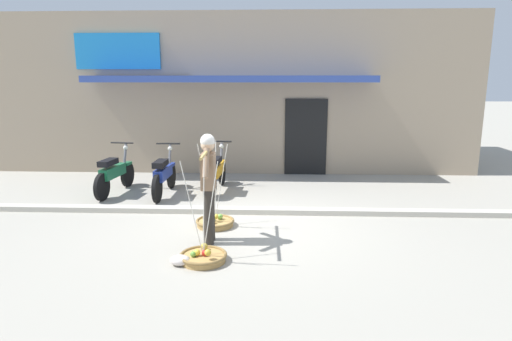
# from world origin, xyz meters

# --- Properties ---
(ground_plane) EXTENTS (90.00, 90.00, 0.00)m
(ground_plane) POSITION_xyz_m (0.00, 0.00, 0.00)
(ground_plane) COLOR #9E998C
(sidewalk_curb) EXTENTS (20.00, 0.24, 0.10)m
(sidewalk_curb) POSITION_xyz_m (0.00, 0.70, 0.05)
(sidewalk_curb) COLOR #BAB4A5
(sidewalk_curb) RESTS_ON ground
(fruit_vendor) EXTENTS (0.22, 1.49, 1.70)m
(fruit_vendor) POSITION_xyz_m (-0.52, -0.80, 0.98)
(fruit_vendor) COLOR #2D2823
(fruit_vendor) RESTS_ON ground
(fruit_basket_left_side) EXTENTS (0.67, 0.67, 1.45)m
(fruit_basket_left_side) POSITION_xyz_m (-0.54, -0.06, 0.08)
(fruit_basket_left_side) COLOR #B2894C
(fruit_basket_left_side) RESTS_ON ground
(fruit_basket_right_side) EXTENTS (0.67, 0.67, 1.45)m
(fruit_basket_right_side) POSITION_xyz_m (-0.51, -1.55, 0.08)
(fruit_basket_right_side) COLOR #B2894C
(fruit_basket_right_side) RESTS_ON ground
(motorcycle_nearest_shop) EXTENTS (0.54, 1.82, 1.09)m
(motorcycle_nearest_shop) POSITION_xyz_m (-3.06, 2.02, 0.45)
(motorcycle_nearest_shop) COLOR black
(motorcycle_nearest_shop) RESTS_ON ground
(motorcycle_second_in_row) EXTENTS (0.54, 1.82, 1.09)m
(motorcycle_second_in_row) POSITION_xyz_m (-1.93, 1.94, 0.45)
(motorcycle_second_in_row) COLOR black
(motorcycle_second_in_row) RESTS_ON ground
(motorcycle_third_in_row) EXTENTS (0.54, 1.82, 1.09)m
(motorcycle_third_in_row) POSITION_xyz_m (-0.81, 2.33, 0.45)
(motorcycle_third_in_row) COLOR black
(motorcycle_third_in_row) RESTS_ON ground
(storefront_building) EXTENTS (13.00, 6.00, 4.20)m
(storefront_building) POSITION_xyz_m (-0.65, 6.71, 2.10)
(storefront_building) COLOR tan
(storefront_building) RESTS_ON ground
(plastic_litter_bag) EXTENTS (0.28, 0.22, 0.14)m
(plastic_litter_bag) POSITION_xyz_m (-0.80, -1.68, 0.07)
(plastic_litter_bag) COLOR silver
(plastic_litter_bag) RESTS_ON ground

